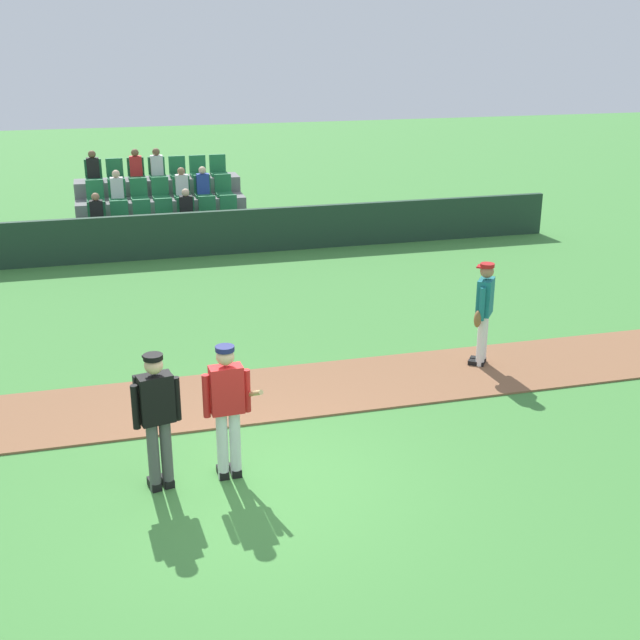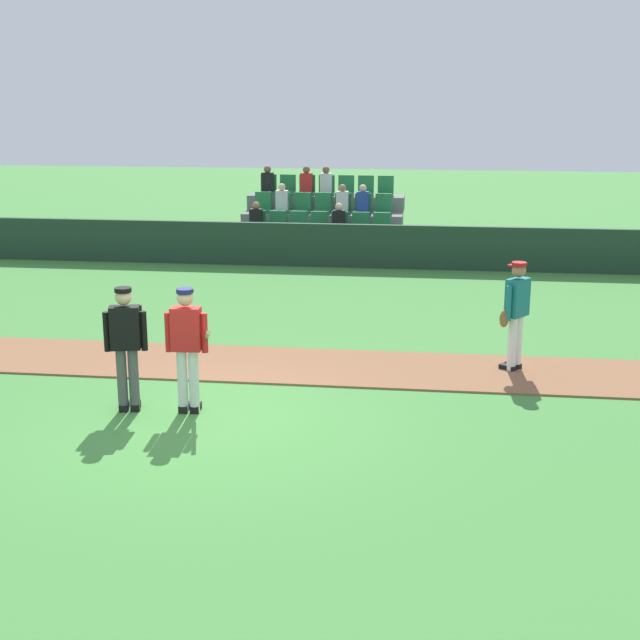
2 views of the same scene
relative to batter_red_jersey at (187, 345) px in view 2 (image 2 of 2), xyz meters
The scene contains 7 objects.
ground_plane 1.03m from the batter_red_jersey, 46.06° to the right, with size 80.00×80.00×0.00m, color #42843A.
infield_dirt_path 2.49m from the batter_red_jersey, 83.65° to the left, with size 28.00×1.94×0.03m, color brown.
dugout_fence 10.76m from the batter_red_jersey, 88.64° to the left, with size 20.00×0.16×1.09m, color #1E3828.
stadium_bleachers 12.63m from the batter_red_jersey, 88.90° to the left, with size 4.45×2.95×2.30m.
batter_red_jersey is the anchor object (origin of this frame).
umpire_home_plate 0.85m from the batter_red_jersey, behind, with size 0.58×0.37×1.76m.
runner_teal_jersey 5.23m from the batter_red_jersey, 28.55° to the left, with size 0.52×0.55×1.76m.
Camera 2 is at (3.04, -11.10, 4.33)m, focal length 50.19 mm.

